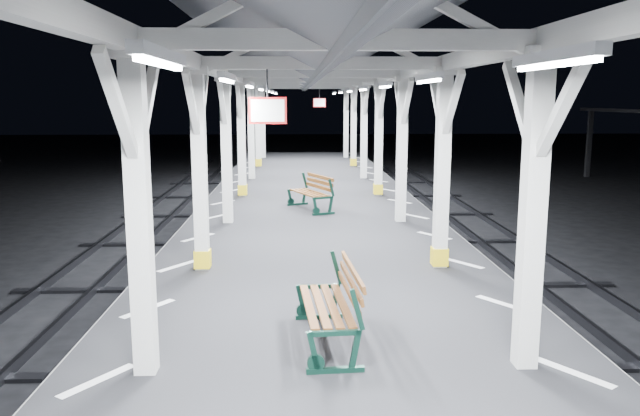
{
  "coord_description": "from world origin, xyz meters",
  "views": [
    {
      "loc": [
        -0.43,
        -8.19,
        3.82
      ],
      "look_at": [
        -0.07,
        1.02,
        2.2
      ],
      "focal_mm": 35.0,
      "sensor_mm": 36.0,
      "label": 1
    }
  ],
  "objects": [
    {
      "name": "bench_near",
      "position": [
        0.01,
        -1.29,
        1.49
      ],
      "size": [
        0.74,
        1.73,
        0.92
      ],
      "rotation": [
        0.0,
        0.0,
        0.07
      ],
      "color": "#0E2E24",
      "rests_on": "platform"
    },
    {
      "name": "platform",
      "position": [
        0.0,
        0.0,
        0.5
      ],
      "size": [
        6.0,
        50.0,
        1.0
      ],
      "primitive_type": "cube",
      "color": "black",
      "rests_on": "ground"
    },
    {
      "name": "hazard_stripes_right",
      "position": [
        2.45,
        0.0,
        1.0
      ],
      "size": [
        1.0,
        48.0,
        0.01
      ],
      "primitive_type": "cube",
      "color": "silver",
      "rests_on": "platform"
    },
    {
      "name": "bench_mid",
      "position": [
        0.01,
        7.62,
        1.47
      ],
      "size": [
        1.2,
        1.73,
        0.89
      ],
      "rotation": [
        0.0,
        0.0,
        0.41
      ],
      "color": "#0E2E24",
      "rests_on": "platform"
    },
    {
      "name": "hazard_stripes_left",
      "position": [
        -2.45,
        0.0,
        1.0
      ],
      "size": [
        1.0,
        48.0,
        0.01
      ],
      "primitive_type": "cube",
      "color": "silver",
      "rests_on": "platform"
    },
    {
      "name": "canopy",
      "position": [
        0.0,
        -0.02,
        4.56
      ],
      "size": [
        5.4,
        49.0,
        4.65
      ],
      "color": "silver",
      "rests_on": "platform"
    },
    {
      "name": "ground",
      "position": [
        0.0,
        0.0,
        0.0
      ],
      "size": [
        120.0,
        120.0,
        0.0
      ],
      "primitive_type": "plane",
      "color": "black",
      "rests_on": "ground"
    }
  ]
}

